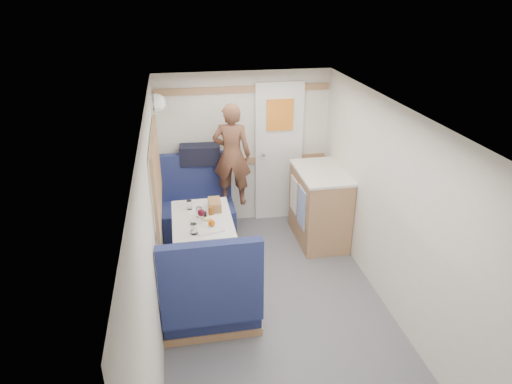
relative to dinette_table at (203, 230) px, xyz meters
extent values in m
plane|color=#515156|center=(0.65, -1.00, -0.57)|extent=(4.50, 4.50, 0.00)
plane|color=silver|center=(0.65, -1.00, 1.43)|extent=(4.50, 4.50, 0.00)
cube|color=silver|center=(0.65, 1.25, 0.43)|extent=(2.20, 0.02, 2.00)
cube|color=silver|center=(-0.45, -1.00, 0.43)|extent=(0.02, 4.50, 2.00)
cube|color=silver|center=(1.75, -1.00, 0.43)|extent=(0.02, 4.50, 2.00)
cube|color=#8C623F|center=(0.65, 1.23, 0.28)|extent=(2.15, 0.02, 0.08)
cube|color=#8C623F|center=(0.65, 1.23, 1.21)|extent=(2.15, 0.02, 0.08)
cube|color=#959D85|center=(-0.43, 0.00, 0.68)|extent=(0.04, 1.30, 0.72)
cube|color=white|center=(1.10, 1.22, 0.36)|extent=(0.62, 0.04, 1.86)
cube|color=orange|center=(1.10, 1.19, 0.88)|extent=(0.34, 0.03, 0.40)
cylinder|color=silver|center=(0.88, 1.17, 0.38)|extent=(0.04, 0.10, 0.04)
cube|color=white|center=(0.00, 0.00, 0.13)|extent=(0.62, 0.92, 0.04)
cylinder|color=silver|center=(0.00, 0.00, -0.22)|extent=(0.08, 0.08, 0.66)
cylinder|color=silver|center=(0.00, 0.00, -0.55)|extent=(0.36, 0.36, 0.03)
cube|color=#171D4B|center=(0.00, 0.80, -0.34)|extent=(0.88, 0.50, 0.45)
cube|color=#171D4B|center=(0.00, 1.08, 0.08)|extent=(0.88, 0.10, 0.80)
cube|color=#8C623F|center=(0.00, 0.80, -0.53)|extent=(0.90, 0.52, 0.08)
cube|color=#171D4B|center=(0.00, -0.80, -0.34)|extent=(0.88, 0.50, 0.45)
cube|color=#171D4B|center=(0.00, -1.08, 0.08)|extent=(0.88, 0.10, 0.80)
cube|color=#8C623F|center=(0.00, -0.80, -0.53)|extent=(0.90, 0.52, 0.08)
cube|color=#8C623F|center=(0.00, 1.12, 0.31)|extent=(0.90, 0.14, 0.04)
sphere|color=white|center=(-0.39, 0.85, 1.18)|extent=(0.20, 0.20, 0.20)
cube|color=#8C623F|center=(1.47, 0.55, -0.12)|extent=(0.54, 0.90, 0.90)
cube|color=silver|center=(1.47, 0.55, 0.34)|extent=(0.56, 0.92, 0.03)
cube|color=#5972B2|center=(1.19, 0.37, -0.02)|extent=(0.01, 0.30, 0.48)
cube|color=silver|center=(1.19, 0.73, -0.02)|extent=(0.01, 0.28, 0.44)
imported|color=brown|center=(0.44, 0.86, 0.51)|extent=(0.52, 0.41, 1.26)
cube|color=black|center=(0.07, 1.12, 0.45)|extent=(0.51, 0.27, 0.24)
cube|color=white|center=(0.04, -0.20, 0.16)|extent=(0.33, 0.40, 0.02)
sphere|color=orange|center=(0.08, -0.23, 0.21)|extent=(0.07, 0.07, 0.07)
cube|color=#E3DC83|center=(0.06, -0.11, 0.19)|extent=(0.10, 0.07, 0.03)
cylinder|color=white|center=(-0.01, -0.14, 0.16)|extent=(0.06, 0.06, 0.01)
cylinder|color=white|center=(-0.01, -0.14, 0.21)|extent=(0.01, 0.01, 0.10)
sphere|color=#470715|center=(-0.01, -0.14, 0.28)|extent=(0.08, 0.08, 0.08)
cylinder|color=white|center=(-0.10, -0.32, 0.21)|extent=(0.07, 0.07, 0.11)
cylinder|color=white|center=(-0.12, 0.22, 0.20)|extent=(0.06, 0.06, 0.10)
cylinder|color=white|center=(-0.02, 0.02, 0.21)|extent=(0.07, 0.07, 0.11)
cylinder|color=brown|center=(0.10, 0.05, 0.20)|extent=(0.06, 0.06, 0.09)
cylinder|color=black|center=(0.03, -0.07, 0.20)|extent=(0.04, 0.04, 0.10)
cylinder|color=silver|center=(-0.02, -0.02, 0.20)|extent=(0.04, 0.04, 0.10)
cube|color=brown|center=(0.15, 0.19, 0.20)|extent=(0.13, 0.24, 0.10)
camera|label=1|loc=(-0.20, -4.26, 2.40)|focal=32.00mm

